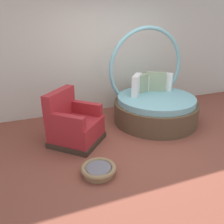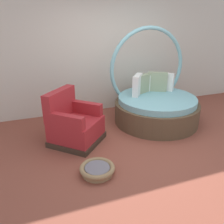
% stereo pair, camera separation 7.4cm
% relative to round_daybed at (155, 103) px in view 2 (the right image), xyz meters
% --- Properties ---
extents(ground_plane, '(8.00, 8.00, 0.02)m').
position_rel_round_daybed_xyz_m(ground_plane, '(-0.73, -0.99, -0.40)').
color(ground_plane, brown).
extents(back_wall, '(8.00, 0.12, 3.03)m').
position_rel_round_daybed_xyz_m(back_wall, '(-0.73, 1.08, 1.12)').
color(back_wall, beige).
rests_on(back_wall, ground_plane).
extents(round_daybed, '(1.76, 1.76, 1.94)m').
position_rel_round_daybed_xyz_m(round_daybed, '(0.00, 0.00, 0.00)').
color(round_daybed, brown).
rests_on(round_daybed, ground_plane).
extents(red_armchair, '(1.13, 1.13, 0.94)m').
position_rel_round_daybed_xyz_m(red_armchair, '(-1.82, -0.34, -0.06)').
color(red_armchair, '#38281E').
rests_on(red_armchair, ground_plane).
extents(pet_basket, '(0.51, 0.51, 0.13)m').
position_rel_round_daybed_xyz_m(pet_basket, '(-1.70, -1.39, -0.32)').
color(pet_basket, '#8E704C').
rests_on(pet_basket, ground_plane).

